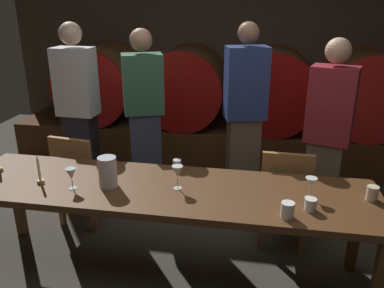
% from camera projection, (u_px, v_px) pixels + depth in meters
% --- Properties ---
extents(ground_plane, '(7.78, 7.78, 0.00)m').
position_uv_depth(ground_plane, '(194.00, 284.00, 2.93)').
color(ground_plane, '#3F3A33').
extents(back_wall, '(5.98, 0.24, 2.66)m').
position_uv_depth(back_wall, '(232.00, 51.00, 5.22)').
color(back_wall, '#473A2D').
rests_on(back_wall, ground).
extents(barrel_shelf, '(5.39, 0.90, 0.48)m').
position_uv_depth(barrel_shelf, '(226.00, 142.00, 5.10)').
color(barrel_shelf, '#4C2D16').
rests_on(barrel_shelf, ground).
extents(wine_barrel_far_left, '(0.98, 0.90, 0.98)m').
position_uv_depth(wine_barrel_far_left, '(101.00, 83.00, 5.11)').
color(wine_barrel_far_left, brown).
rests_on(wine_barrel_far_left, barrel_shelf).
extents(wine_barrel_center_left, '(0.98, 0.90, 0.98)m').
position_uv_depth(wine_barrel_center_left, '(187.00, 86.00, 4.93)').
color(wine_barrel_center_left, '#513319').
rests_on(wine_barrel_center_left, barrel_shelf).
extents(wine_barrel_center_right, '(0.98, 0.90, 0.98)m').
position_uv_depth(wine_barrel_center_right, '(274.00, 89.00, 4.75)').
color(wine_barrel_center_right, brown).
rests_on(wine_barrel_center_right, barrel_shelf).
extents(wine_barrel_far_right, '(0.98, 0.90, 0.98)m').
position_uv_depth(wine_barrel_far_right, '(364.00, 93.00, 4.58)').
color(wine_barrel_far_right, brown).
rests_on(wine_barrel_far_right, barrel_shelf).
extents(dining_table, '(2.97, 0.76, 0.75)m').
position_uv_depth(dining_table, '(164.00, 195.00, 2.79)').
color(dining_table, '#4C2D16').
rests_on(dining_table, ground).
extents(chair_left, '(0.45, 0.45, 0.88)m').
position_uv_depth(chair_left, '(80.00, 175.00, 3.57)').
color(chair_left, olive).
rests_on(chair_left, ground).
extents(chair_right, '(0.41, 0.41, 0.88)m').
position_uv_depth(chair_right, '(285.00, 193.00, 3.25)').
color(chair_right, olive).
rests_on(chair_right, ground).
extents(guest_far_left, '(0.39, 0.26, 1.79)m').
position_uv_depth(guest_far_left, '(79.00, 111.00, 3.95)').
color(guest_far_left, black).
rests_on(guest_far_left, ground).
extents(guest_center_left, '(0.44, 0.36, 1.74)m').
position_uv_depth(guest_center_left, '(144.00, 117.00, 3.88)').
color(guest_center_left, '#33384C').
rests_on(guest_center_left, ground).
extents(guest_center_right, '(0.43, 0.34, 1.81)m').
position_uv_depth(guest_center_right, '(244.00, 117.00, 3.76)').
color(guest_center_right, brown).
rests_on(guest_center_right, ground).
extents(guest_far_right, '(0.43, 0.34, 1.70)m').
position_uv_depth(guest_far_right, '(328.00, 134.00, 3.46)').
color(guest_far_right, brown).
rests_on(guest_far_right, ground).
extents(candle_right, '(0.05, 0.05, 0.21)m').
position_uv_depth(candle_right, '(40.00, 176.00, 2.80)').
color(candle_right, olive).
rests_on(candle_right, dining_table).
extents(pitcher, '(0.13, 0.13, 0.22)m').
position_uv_depth(pitcher, '(108.00, 172.00, 2.74)').
color(pitcher, silver).
rests_on(pitcher, dining_table).
extents(wine_glass_left, '(0.07, 0.07, 0.15)m').
position_uv_depth(wine_glass_left, '(71.00, 174.00, 2.70)').
color(wine_glass_left, silver).
rests_on(wine_glass_left, dining_table).
extents(wine_glass_center, '(0.08, 0.08, 0.17)m').
position_uv_depth(wine_glass_center, '(177.00, 172.00, 2.70)').
color(wine_glass_center, silver).
rests_on(wine_glass_center, dining_table).
extents(wine_glass_right, '(0.08, 0.08, 0.15)m').
position_uv_depth(wine_glass_right, '(311.00, 183.00, 2.57)').
color(wine_glass_right, silver).
rests_on(wine_glass_right, dining_table).
extents(cup_far_left, '(0.07, 0.07, 0.08)m').
position_uv_depth(cup_far_left, '(177.00, 165.00, 3.03)').
color(cup_far_left, silver).
rests_on(cup_far_left, dining_table).
extents(cup_center_left, '(0.08, 0.08, 0.10)m').
position_uv_depth(cup_center_left, '(287.00, 210.00, 2.37)').
color(cup_center_left, white).
rests_on(cup_center_left, dining_table).
extents(cup_center_right, '(0.07, 0.07, 0.08)m').
position_uv_depth(cup_center_right, '(311.00, 204.00, 2.45)').
color(cup_center_right, white).
rests_on(cup_center_right, dining_table).
extents(cup_far_right, '(0.08, 0.08, 0.10)m').
position_uv_depth(cup_far_right, '(372.00, 193.00, 2.57)').
color(cup_far_right, beige).
rests_on(cup_far_right, dining_table).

